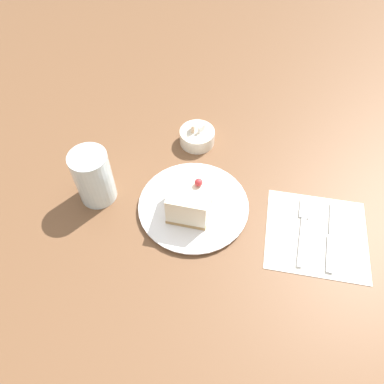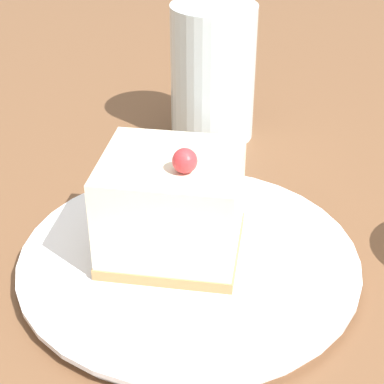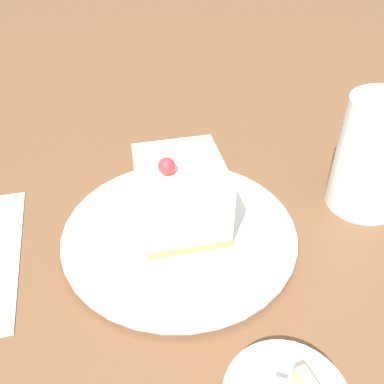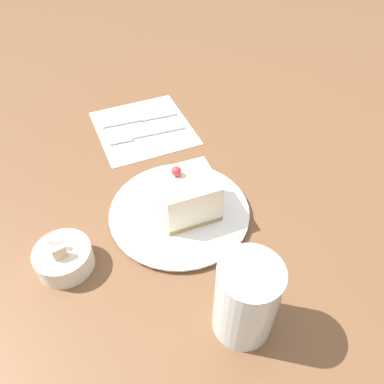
% 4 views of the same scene
% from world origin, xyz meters
% --- Properties ---
extents(ground_plane, '(4.00, 4.00, 0.00)m').
position_xyz_m(ground_plane, '(0.00, 0.00, 0.00)').
color(ground_plane, brown).
extents(plate, '(0.25, 0.25, 0.01)m').
position_xyz_m(plate, '(0.04, 0.02, 0.01)').
color(plate, white).
rests_on(plate, ground_plane).
extents(cake_slice, '(0.10, 0.11, 0.09)m').
position_xyz_m(cake_slice, '(0.03, 0.01, 0.05)').
color(cake_slice, '#AD8451').
rests_on(cake_slice, plate).
extents(napkin, '(0.24, 0.23, 0.00)m').
position_xyz_m(napkin, '(0.31, 0.04, 0.00)').
color(napkin, white).
rests_on(napkin, ground_plane).
extents(fork, '(0.03, 0.17, 0.00)m').
position_xyz_m(fork, '(0.28, 0.05, 0.01)').
color(fork, silver).
rests_on(fork, napkin).
extents(knife, '(0.02, 0.17, 0.00)m').
position_xyz_m(knife, '(0.34, 0.03, 0.00)').
color(knife, silver).
rests_on(knife, napkin).
extents(sugar_bowl, '(0.09, 0.09, 0.06)m').
position_xyz_m(sugar_bowl, '(-0.02, 0.22, 0.02)').
color(sugar_bowl, silver).
rests_on(sugar_bowl, ground_plane).
extents(drinking_glass, '(0.08, 0.08, 0.13)m').
position_xyz_m(drinking_glass, '(-0.18, -0.02, 0.07)').
color(drinking_glass, silver).
rests_on(drinking_glass, ground_plane).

